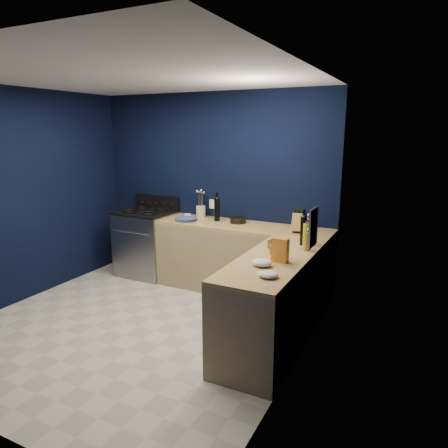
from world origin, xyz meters
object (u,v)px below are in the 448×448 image
Objects in this scene: plate_stack at (186,219)px; gas_range at (147,244)px; knife_block at (298,223)px; utensil_crock at (201,212)px; crouton_bag at (280,250)px.

gas_range is at bearing 174.19° from plate_stack.
gas_range is at bearing 174.30° from knife_block.
knife_block is at bearing -7.80° from utensil_crock.
knife_block is 1.21m from crouton_bag.
utensil_crock is 1.47m from knife_block.
utensil_crock is at bearing 166.48° from knife_block.
crouton_bag reaches higher than plate_stack.
knife_block is at bearing 104.70° from crouton_bag.
knife_block reaches higher than crouton_bag.
plate_stack is at bearing -104.93° from utensil_crock.
gas_range is 4.31× the size of knife_block.
plate_stack is 0.29m from utensil_crock.
crouton_bag reaches higher than gas_range.
crouton_bag is (1.64, -1.40, 0.03)m from utensil_crock.
crouton_bag is (0.18, -1.20, 0.01)m from knife_block.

